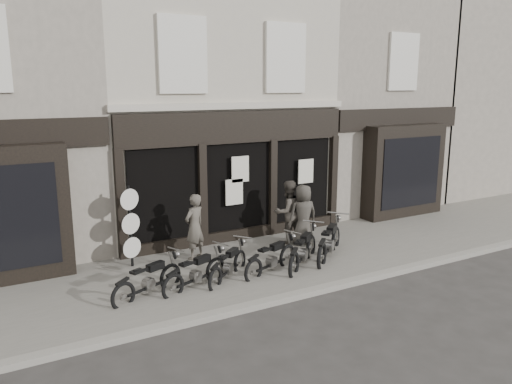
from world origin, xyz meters
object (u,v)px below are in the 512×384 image
motorcycle_0 (149,283)px  motorcycle_1 (196,275)px  motorcycle_4 (303,253)px  man_centre (288,212)px  man_left (195,227)px  man_right (303,215)px  advert_sign_post (131,230)px  motorcycle_3 (272,261)px  motorcycle_5 (329,245)px  motorcycle_2 (228,267)px

motorcycle_0 → motorcycle_1: size_ratio=0.99×
motorcycle_4 → man_centre: bearing=30.7°
motorcycle_4 → man_left: (-2.24, 1.75, 0.58)m
man_right → motorcycle_4: bearing=64.3°
motorcycle_0 → advert_sign_post: 2.02m
advert_sign_post → motorcycle_3: bearing=-54.8°
motorcycle_0 → advert_sign_post: size_ratio=0.84×
man_left → advert_sign_post: bearing=-33.0°
motorcycle_4 → man_right: (0.93, 1.37, 0.58)m
man_left → man_right: (3.17, -0.38, 0.00)m
motorcycle_3 → man_left: (-1.31, 1.76, 0.62)m
motorcycle_5 → man_centre: size_ratio=1.05×
motorcycle_4 → motorcycle_0: bearing=139.9°
motorcycle_3 → motorcycle_4: 0.94m
man_left → motorcycle_5: bearing=129.1°
motorcycle_5 → man_right: man_right is taller
advert_sign_post → man_right: bearing=-27.9°
man_left → man_centre: size_ratio=0.95×
man_left → man_centre: bearing=155.0°
motorcycle_2 → motorcycle_5: bearing=-36.6°
motorcycle_1 → motorcycle_4: bearing=-22.0°
motorcycle_0 → man_centre: size_ratio=1.00×
motorcycle_0 → motorcycle_2: bearing=-23.1°
motorcycle_2 → motorcycle_4: (2.06, -0.13, 0.05)m
motorcycle_3 → man_centre: bearing=27.0°
motorcycle_1 → advert_sign_post: size_ratio=0.84×
motorcycle_0 → motorcycle_4: (4.02, -0.10, 0.04)m
motorcycle_2 → advert_sign_post: 2.67m
motorcycle_3 → motorcycle_5: motorcycle_5 is taller
motorcycle_0 → motorcycle_1: (1.08, -0.08, -0.00)m
motorcycle_1 → advert_sign_post: 2.28m
motorcycle_0 → motorcycle_3: size_ratio=0.98×
motorcycle_0 → motorcycle_5: bearing=-23.3°
man_left → man_centre: man_centre is taller
motorcycle_2 → motorcycle_4: bearing=-41.0°
motorcycle_2 → motorcycle_4: motorcycle_4 is taller
motorcycle_4 → man_right: bearing=17.2°
motorcycle_4 → man_centre: 1.96m
motorcycle_2 → motorcycle_4: size_ratio=0.89×
motorcycle_2 → motorcycle_5: size_ratio=0.84×
motorcycle_2 → motorcycle_5: (3.03, 0.04, 0.08)m
man_left → motorcycle_2: bearing=71.7°
man_centre → motorcycle_4: bearing=68.7°
man_centre → advert_sign_post: size_ratio=0.83×
motorcycle_1 → motorcycle_5: bearing=-19.3°
motorcycle_2 → advert_sign_post: size_ratio=0.74×
man_left → motorcycle_3: bearing=101.9°
motorcycle_1 → man_left: bearing=46.5°
motorcycle_2 → motorcycle_3: size_ratio=0.86×
motorcycle_0 → man_left: size_ratio=1.05×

